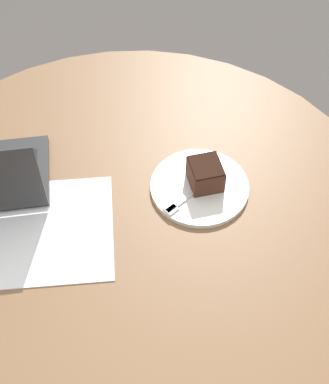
{
  "coord_description": "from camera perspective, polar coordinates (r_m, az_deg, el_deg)",
  "views": [
    {
      "loc": [
        -0.71,
        -0.13,
        1.77
      ],
      "look_at": [
        0.05,
        -0.08,
        0.81
      ],
      "focal_mm": 50.0,
      "sensor_mm": 36.0,
      "label": 1
    }
  ],
  "objects": [
    {
      "name": "plate",
      "position": [
        1.27,
        3.75,
        0.55
      ],
      "size": [
        0.23,
        0.23,
        0.01
      ],
      "color": "silver",
      "rests_on": "dining_table"
    },
    {
      "name": "fork",
      "position": [
        1.24,
        2.48,
        -0.49
      ],
      "size": [
        0.14,
        0.13,
        0.0
      ],
      "rotation": [
        0.0,
        0.0,
        8.66
      ],
      "color": "silver",
      "rests_on": "plate"
    },
    {
      "name": "dining_table",
      "position": [
        1.35,
        -3.57,
        -6.31
      ],
      "size": [
        1.24,
        1.24,
        0.77
      ],
      "color": "brown",
      "rests_on": "ground_plane"
    },
    {
      "name": "paper_document",
      "position": [
        1.23,
        -12.14,
        -3.97
      ],
      "size": [
        0.32,
        0.32,
        0.0
      ],
      "rotation": [
        0.0,
        0.0,
        0.15
      ],
      "color": "white",
      "rests_on": "dining_table"
    },
    {
      "name": "cake_slice",
      "position": [
        1.25,
        4.39,
        1.94
      ],
      "size": [
        0.1,
        0.09,
        0.06
      ],
      "rotation": [
        0.0,
        0.0,
        0.29
      ],
      "color": "#472619",
      "rests_on": "plate"
    },
    {
      "name": "ground_plane",
      "position": [
        1.91,
        -2.61,
        -16.42
      ],
      "size": [
        12.0,
        12.0,
        0.0
      ],
      "primitive_type": "plane",
      "color": "#4C4742"
    }
  ]
}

